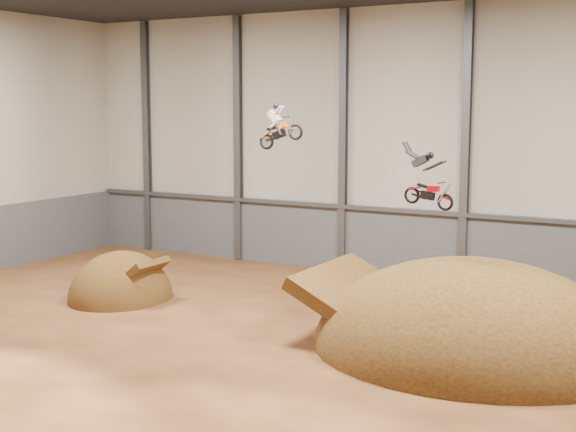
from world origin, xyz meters
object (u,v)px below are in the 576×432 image
(fmx_rider_b, at_px, (428,176))
(fmx_rider_a, at_px, (283,122))
(takeoff_ramp, at_px, (121,299))
(landing_ramp, at_px, (471,351))

(fmx_rider_b, bearing_deg, fmx_rider_a, -177.65)
(takeoff_ramp, xyz_separation_m, landing_ramp, (16.57, 0.17, 0.00))
(fmx_rider_a, bearing_deg, takeoff_ramp, 179.03)
(fmx_rider_a, distance_m, fmx_rider_b, 6.60)
(takeoff_ramp, relative_size, landing_ramp, 0.44)
(takeoff_ramp, bearing_deg, landing_ramp, 0.57)
(fmx_rider_a, xyz_separation_m, fmx_rider_b, (6.31, -0.56, -1.87))
(landing_ramp, distance_m, fmx_rider_b, 6.66)
(takeoff_ramp, distance_m, fmx_rider_a, 12.02)
(landing_ramp, height_order, fmx_rider_a, fmx_rider_a)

